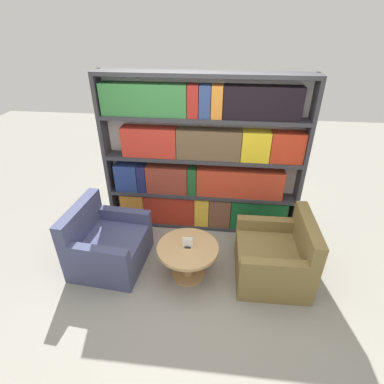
{
  "coord_description": "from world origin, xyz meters",
  "views": [
    {
      "loc": [
        0.28,
        -2.45,
        2.83
      ],
      "look_at": [
        -0.07,
        0.71,
        0.94
      ],
      "focal_mm": 28.0,
      "sensor_mm": 36.0,
      "label": 1
    }
  ],
  "objects": [
    {
      "name": "ground_plane",
      "position": [
        0.0,
        0.0,
        0.0
      ],
      "size": [
        14.0,
        14.0,
        0.0
      ],
      "primitive_type": "plane",
      "color": "gray"
    },
    {
      "name": "bookshelf",
      "position": [
        0.0,
        1.33,
        1.08
      ],
      "size": [
        2.74,
        0.3,
        2.25
      ],
      "color": "silver",
      "rests_on": "ground_plane"
    },
    {
      "name": "armchair_left",
      "position": [
        -1.13,
        0.36,
        0.28
      ],
      "size": [
        0.91,
        0.97,
        0.83
      ],
      "rotation": [
        0.0,
        0.0,
        1.49
      ],
      "color": "#42476B",
      "rests_on": "ground_plane"
    },
    {
      "name": "armchair_right",
      "position": [
        0.98,
        0.36,
        0.28
      ],
      "size": [
        0.86,
        0.92,
        0.83
      ],
      "rotation": [
        0.0,
        0.0,
        -1.55
      ],
      "color": "olive",
      "rests_on": "ground_plane"
    },
    {
      "name": "coffee_table",
      "position": [
        -0.07,
        0.25,
        0.33
      ],
      "size": [
        0.74,
        0.74,
        0.46
      ],
      "color": "tan",
      "rests_on": "ground_plane"
    },
    {
      "name": "table_sign",
      "position": [
        -0.07,
        0.25,
        0.52
      ],
      "size": [
        0.12,
        0.06,
        0.14
      ],
      "color": "black",
      "rests_on": "coffee_table"
    }
  ]
}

